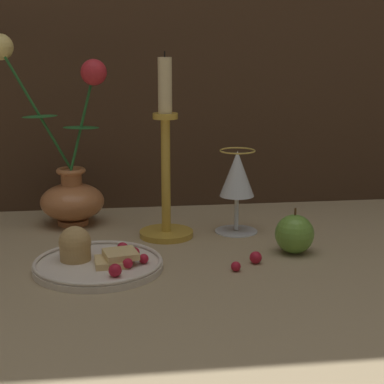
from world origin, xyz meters
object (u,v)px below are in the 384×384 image
wine_glass (237,178)px  apple_beside_vase (294,234)px  plate_with_pastries (95,260)px  candlestick (166,174)px  vase (68,178)px

wine_glass → apple_beside_vase: 0.17m
plate_with_pastries → candlestick: 0.22m
wine_glass → apple_beside_vase: wine_glass is taller
apple_beside_vase → wine_glass: bearing=119.1°
plate_with_pastries → vase: bearing=101.6°
vase → apple_beside_vase: (0.38, -0.22, -0.06)m
vase → wine_glass: (0.31, -0.09, 0.01)m
plate_with_pastries → apple_beside_vase: size_ratio=2.61×
vase → apple_beside_vase: size_ratio=4.64×
apple_beside_vase → vase: bearing=150.2°
plate_with_pastries → wine_glass: wine_glass is taller
plate_with_pastries → wine_glass: size_ratio=1.31×
wine_glass → apple_beside_vase: size_ratio=1.99×
vase → plate_with_pastries: size_ratio=1.77×
candlestick → apple_beside_vase: 0.25m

